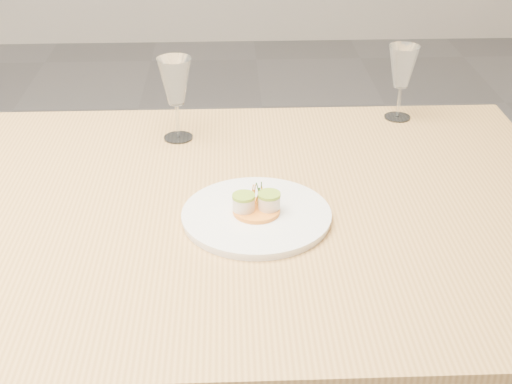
{
  "coord_description": "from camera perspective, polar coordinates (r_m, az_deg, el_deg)",
  "views": [
    {
      "loc": [
        0.49,
        -1.25,
        1.48
      ],
      "look_at": [
        0.54,
        -0.04,
        0.8
      ],
      "focal_mm": 50.0,
      "sensor_mm": 36.0,
      "label": 1
    }
  ],
  "objects": [
    {
      "name": "dinner_plate",
      "position": [
        1.38,
        0.05,
        -1.79
      ],
      "size": [
        0.29,
        0.29,
        0.08
      ],
      "rotation": [
        0.0,
        0.0,
        0.05
      ],
      "color": "white",
      "rests_on": "dining_table"
    },
    {
      "name": "wine_glass_2",
      "position": [
        1.68,
        -6.48,
        8.64
      ],
      "size": [
        0.08,
        0.08,
        0.2
      ],
      "color": "white",
      "rests_on": "dining_table"
    },
    {
      "name": "wine_glass_3",
      "position": [
        1.82,
        11.63,
        9.67
      ],
      "size": [
        0.08,
        0.08,
        0.19
      ],
      "color": "white",
      "rests_on": "dining_table"
    }
  ]
}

